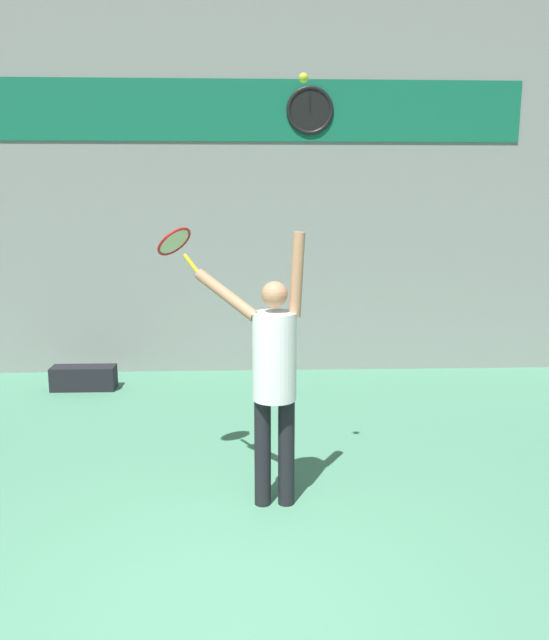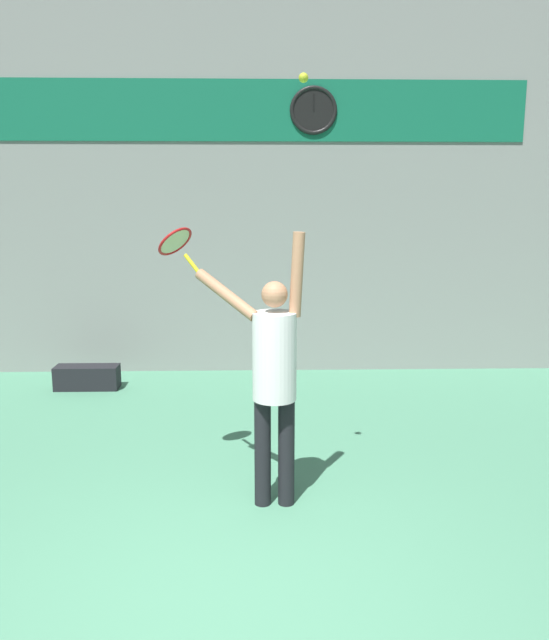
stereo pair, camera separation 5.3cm
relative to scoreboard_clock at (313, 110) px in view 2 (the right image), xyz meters
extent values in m
plane|color=#4C8C6B|center=(-0.96, -5.50, -3.55)|extent=(18.00, 18.00, 0.00)
cube|color=gray|center=(-0.96, 0.08, -1.05)|extent=(18.00, 0.10, 5.00)
cube|color=#146B4C|center=(-0.96, 0.02, 0.00)|extent=(7.57, 0.02, 0.79)
cylinder|color=black|center=(0.00, 0.00, 0.00)|extent=(0.57, 0.02, 0.57)
torus|color=black|center=(0.00, 0.00, 0.00)|extent=(0.63, 0.06, 0.63)
cube|color=black|center=(0.00, -0.01, 0.10)|extent=(0.02, 0.01, 0.23)
cylinder|color=black|center=(-0.72, -3.96, -3.11)|extent=(0.13, 0.13, 0.87)
cylinder|color=black|center=(-0.53, -3.96, -3.11)|extent=(0.13, 0.13, 0.87)
cylinder|color=white|center=(-0.62, -3.96, -2.34)|extent=(0.34, 0.34, 0.68)
sphere|color=tan|center=(-0.62, -3.96, -1.86)|extent=(0.20, 0.20, 0.20)
cylinder|color=tan|center=(-0.46, -3.97, -1.71)|extent=(0.15, 0.15, 0.64)
cylinder|color=tan|center=(-0.99, -3.78, -1.89)|extent=(0.53, 0.45, 0.36)
cylinder|color=yellow|center=(-1.27, -3.56, -1.67)|extent=(0.16, 0.13, 0.17)
torus|color=red|center=(-1.42, -3.45, -1.50)|extent=(0.38, 0.40, 0.24)
cylinder|color=beige|center=(-1.42, -3.45, -1.50)|extent=(0.31, 0.33, 0.20)
sphere|color=#CCDB2D|center=(-0.42, -3.97, -0.33)|extent=(0.07, 0.07, 0.07)
cube|color=black|center=(-2.94, -0.80, -3.40)|extent=(0.80, 0.29, 0.30)
camera|label=1|loc=(-0.80, -8.57, -1.18)|focal=35.00mm
camera|label=2|loc=(-0.75, -8.57, -1.18)|focal=35.00mm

